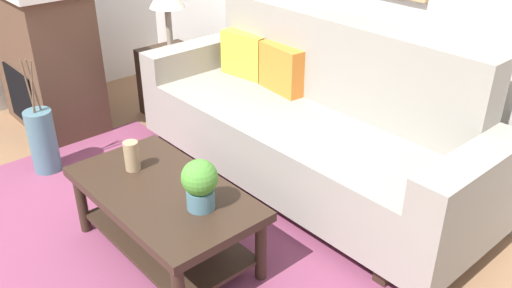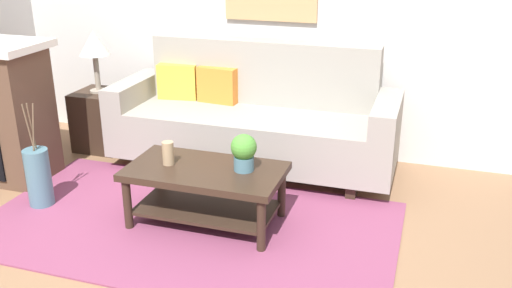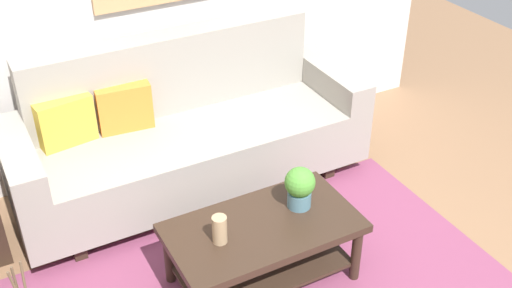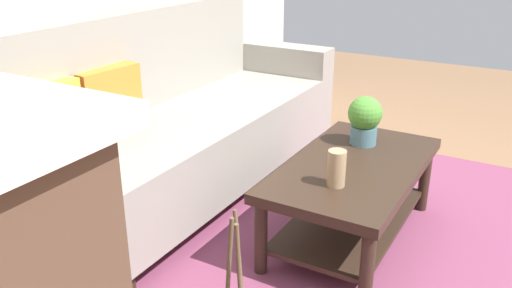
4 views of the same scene
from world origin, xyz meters
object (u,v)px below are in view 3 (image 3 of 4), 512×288
object	(u,v)px
coffee_table	(263,240)
potted_plant_tabletop	(300,186)
couch	(188,134)
throw_pillow_mustard	(66,122)
throw_pillow_orange	(125,108)
tabletop_vase	(220,230)

from	to	relation	value
coffee_table	potted_plant_tabletop	xyz separation A→B (m)	(0.27, 0.05, 0.26)
couch	potted_plant_tabletop	xyz separation A→B (m)	(0.26, -1.05, 0.14)
throw_pillow_mustard	potted_plant_tabletop	world-z (taller)	throw_pillow_mustard
couch	throw_pillow_orange	distance (m)	0.48
throw_pillow_mustard	potted_plant_tabletop	bearing A→B (deg)	-48.39
couch	coffee_table	bearing A→B (deg)	-90.36
throw_pillow_orange	potted_plant_tabletop	world-z (taller)	throw_pillow_orange
tabletop_vase	potted_plant_tabletop	world-z (taller)	potted_plant_tabletop
throw_pillow_orange	potted_plant_tabletop	xyz separation A→B (m)	(0.65, -1.17, -0.11)
couch	throw_pillow_mustard	xyz separation A→B (m)	(-0.78, 0.12, 0.25)
throw_pillow_mustard	potted_plant_tabletop	xyz separation A→B (m)	(1.04, -1.17, -0.11)
throw_pillow_mustard	throw_pillow_orange	bearing A→B (deg)	0.00
couch	potted_plant_tabletop	distance (m)	1.09
couch	potted_plant_tabletop	bearing A→B (deg)	-75.95
throw_pillow_mustard	throw_pillow_orange	distance (m)	0.39
throw_pillow_mustard	potted_plant_tabletop	distance (m)	1.57
potted_plant_tabletop	couch	bearing A→B (deg)	104.05
coffee_table	tabletop_vase	xyz separation A→B (m)	(-0.27, -0.01, 0.20)
throw_pillow_mustard	tabletop_vase	size ratio (longest dim) A/B	2.15
throw_pillow_orange	coffee_table	xyz separation A→B (m)	(0.38, -1.23, -0.37)
tabletop_vase	potted_plant_tabletop	distance (m)	0.55
coffee_table	potted_plant_tabletop	bearing A→B (deg)	10.83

